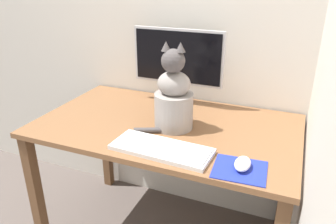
{
  "coord_description": "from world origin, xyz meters",
  "views": [
    {
      "loc": [
        0.54,
        -1.3,
        1.38
      ],
      "look_at": [
        0.06,
        -0.14,
        0.83
      ],
      "focal_mm": 35.0,
      "sensor_mm": 36.0,
      "label": 1
    }
  ],
  "objects": [
    {
      "name": "desk",
      "position": [
        0.0,
        0.0,
        0.61
      ],
      "size": [
        1.22,
        0.72,
        0.71
      ],
      "color": "brown",
      "rests_on": "ground_plane"
    },
    {
      "name": "computer_mouse_right",
      "position": [
        0.41,
        -0.25,
        0.73
      ],
      "size": [
        0.06,
        0.1,
        0.04
      ],
      "color": "white",
      "rests_on": "mousepad_right"
    },
    {
      "name": "monitor",
      "position": [
        -0.05,
        0.26,
        0.94
      ],
      "size": [
        0.49,
        0.17,
        0.4
      ],
      "color": "#B2B2B7",
      "rests_on": "desk"
    },
    {
      "name": "mousepad_right",
      "position": [
        0.4,
        -0.26,
        0.71
      ],
      "size": [
        0.2,
        0.18,
        0.0
      ],
      "rotation": [
        0.0,
        0.0,
        0.07
      ],
      "color": "#1E2D9E",
      "rests_on": "desk"
    },
    {
      "name": "keyboard",
      "position": [
        0.08,
        -0.25,
        0.72
      ],
      "size": [
        0.42,
        0.18,
        0.02
      ],
      "rotation": [
        0.0,
        0.0,
        -0.05
      ],
      "color": "silver",
      "rests_on": "desk"
    },
    {
      "name": "cat",
      "position": [
        0.05,
        -0.03,
        0.86
      ],
      "size": [
        0.24,
        0.23,
        0.4
      ],
      "rotation": [
        0.0,
        0.0,
        0.06
      ],
      "color": "gray",
      "rests_on": "desk"
    }
  ]
}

